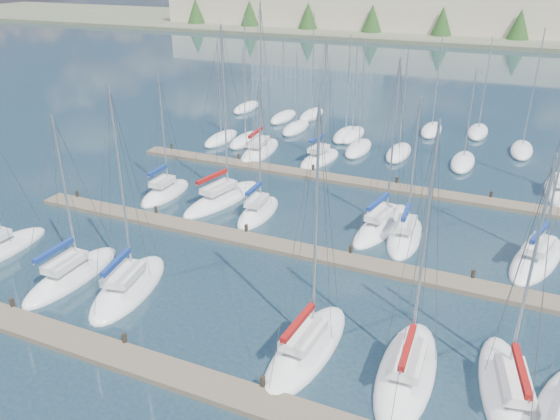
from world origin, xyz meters
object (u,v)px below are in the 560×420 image
at_px(sailboat_k, 382,225).
at_px(sailboat_f, 508,394).
at_px(sailboat_m, 537,258).
at_px(sailboat_o, 320,159).
at_px(sailboat_l, 405,236).
at_px(sailboat_e, 407,372).
at_px(sailboat_r, 559,191).
at_px(sailboat_d, 307,348).
at_px(sailboat_n, 260,151).
at_px(sailboat_c, 129,287).
at_px(sailboat_j, 258,212).
at_px(sailboat_b, 72,275).
at_px(sailboat_h, 165,193).
at_px(sailboat_i, 222,198).

bearing_deg(sailboat_k, sailboat_f, -46.77).
relative_size(sailboat_m, sailboat_f, 0.94).
bearing_deg(sailboat_o, sailboat_l, -40.22).
xyz_separation_m(sailboat_e, sailboat_r, (7.31, 28.21, 0.01)).
bearing_deg(sailboat_r, sailboat_d, -116.21).
xyz_separation_m(sailboat_m, sailboat_f, (-1.08, -14.29, 0.00)).
height_order(sailboat_m, sailboat_n, sailboat_n).
xyz_separation_m(sailboat_o, sailboat_d, (9.50, -28.14, -0.01)).
bearing_deg(sailboat_c, sailboat_j, 68.96).
distance_m(sailboat_m, sailboat_c, 26.93).
distance_m(sailboat_b, sailboat_h, 13.96).
height_order(sailboat_o, sailboat_m, sailboat_o).
xyz_separation_m(sailboat_o, sailboat_k, (9.50, -12.32, -0.01)).
relative_size(sailboat_j, sailboat_n, 0.71).
bearing_deg(sailboat_d, sailboat_f, 8.61).
relative_size(sailboat_e, sailboat_c, 1.01).
relative_size(sailboat_m, sailboat_l, 1.06).
relative_size(sailboat_b, sailboat_d, 0.82).
bearing_deg(sailboat_l, sailboat_k, 146.84).
bearing_deg(sailboat_i, sailboat_r, 38.18).
distance_m(sailboat_o, sailboat_i, 13.44).
relative_size(sailboat_k, sailboat_n, 0.85).
bearing_deg(sailboat_k, sailboat_c, -119.06).
distance_m(sailboat_b, sailboat_k, 22.30).
bearing_deg(sailboat_m, sailboat_c, -133.56).
relative_size(sailboat_o, sailboat_j, 1.14).
bearing_deg(sailboat_h, sailboat_l, 0.38).
relative_size(sailboat_d, sailboat_r, 1.06).
height_order(sailboat_o, sailboat_n, sailboat_n).
height_order(sailboat_o, sailboat_h, sailboat_o).
xyz_separation_m(sailboat_c, sailboat_n, (-3.98, 26.88, 0.02)).
bearing_deg(sailboat_f, sailboat_n, 122.15).
distance_m(sailboat_i, sailboat_m, 24.43).
bearing_deg(sailboat_o, sailboat_e, -52.96).
xyz_separation_m(sailboat_i, sailboat_k, (13.58, 0.48, -0.00)).
bearing_deg(sailboat_k, sailboat_d, -79.69).
bearing_deg(sailboat_m, sailboat_l, -162.51).
bearing_deg(sailboat_m, sailboat_f, -79.27).
bearing_deg(sailboat_e, sailboat_m, 67.09).
bearing_deg(sailboat_o, sailboat_f, -45.59).
distance_m(sailboat_d, sailboat_r, 31.12).
bearing_deg(sailboat_o, sailboat_i, -98.41).
distance_m(sailboat_e, sailboat_m, 15.79).
distance_m(sailboat_f, sailboat_k, 17.96).
relative_size(sailboat_k, sailboat_h, 1.21).
relative_size(sailboat_b, sailboat_e, 0.83).
bearing_deg(sailboat_h, sailboat_o, 55.81).
distance_m(sailboat_o, sailboat_e, 31.44).
bearing_deg(sailboat_o, sailboat_b, -94.70).
relative_size(sailboat_b, sailboat_n, 0.72).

